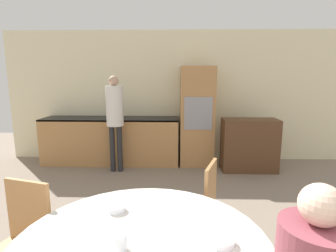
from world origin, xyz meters
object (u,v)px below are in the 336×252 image
(person_standing, at_px, (115,112))
(oven_unit, at_px, (197,116))
(chair_far_right, at_px, (200,206))
(cup, at_px, (121,242))
(bowl_centre, at_px, (116,208))
(sideboard, at_px, (249,145))
(chair_far_left, at_px, (21,240))
(bowl_near, at_px, (222,241))

(person_standing, bearing_deg, oven_unit, 18.47)
(chair_far_right, distance_m, cup, 1.13)
(person_standing, xyz_separation_m, bowl_centre, (0.66, -2.89, -0.28))
(sideboard, relative_size, chair_far_left, 1.04)
(oven_unit, relative_size, bowl_near, 13.36)
(person_standing, height_order, bowl_centre, person_standing)
(cup, bearing_deg, chair_far_right, 62.40)
(bowl_near, xyz_separation_m, bowl_centre, (-0.65, 0.35, 0.00))
(sideboard, xyz_separation_m, cup, (-1.62, -3.41, 0.34))
(sideboard, distance_m, cup, 3.80)
(sideboard, xyz_separation_m, bowl_near, (-1.09, -3.35, 0.31))
(cup, height_order, bowl_centre, cup)
(oven_unit, relative_size, cup, 20.91)
(cup, bearing_deg, bowl_centre, 106.14)
(chair_far_right, xyz_separation_m, bowl_centre, (-0.62, -0.56, 0.27))
(bowl_centre, bearing_deg, chair_far_left, 178.16)
(bowl_near, distance_m, bowl_centre, 0.74)
(oven_unit, distance_m, bowl_centre, 3.48)
(oven_unit, bearing_deg, person_standing, -161.53)
(bowl_centre, bearing_deg, oven_unit, 76.45)
(oven_unit, distance_m, cup, 3.86)
(oven_unit, height_order, sideboard, oven_unit)
(sideboard, height_order, chair_far_right, sideboard)
(bowl_near, relative_size, bowl_centre, 1.11)
(chair_far_left, height_order, bowl_near, chair_far_left)
(sideboard, distance_m, bowl_near, 3.54)
(sideboard, height_order, chair_far_left, sideboard)
(chair_far_left, xyz_separation_m, chair_far_right, (1.33, 0.53, 0.00))
(oven_unit, height_order, bowl_near, oven_unit)
(oven_unit, relative_size, chair_far_right, 2.01)
(sideboard, xyz_separation_m, chair_far_right, (-1.12, -2.45, 0.05))
(person_standing, relative_size, cup, 19.00)
(sideboard, xyz_separation_m, person_standing, (-2.40, -0.12, 0.60))
(sideboard, distance_m, chair_far_left, 3.86)
(chair_far_left, bearing_deg, bowl_centre, 14.21)
(oven_unit, bearing_deg, bowl_near, -92.46)
(chair_far_left, xyz_separation_m, bowl_near, (1.36, -0.37, 0.26))
(oven_unit, relative_size, sideboard, 1.93)
(chair_far_left, relative_size, person_standing, 0.55)
(bowl_centre, bearing_deg, cup, -73.86)
(chair_far_right, bearing_deg, chair_far_left, -48.72)
(chair_far_left, bearing_deg, cup, -11.63)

